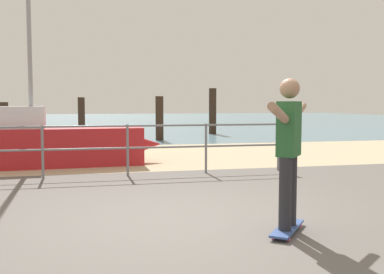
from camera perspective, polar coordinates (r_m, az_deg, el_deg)
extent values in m
cube|color=#605B56|center=(4.58, 2.74, -14.22)|extent=(24.00, 10.00, 0.04)
cube|color=tan|center=(12.32, -7.33, -2.51)|extent=(24.00, 6.00, 0.04)
cube|color=slate|center=(40.22, -11.20, 2.16)|extent=(72.00, 50.00, 0.04)
cylinder|color=slate|center=(8.88, -18.82, -1.93)|extent=(0.05, 0.05, 1.05)
cylinder|color=slate|center=(8.86, -8.35, -1.76)|extent=(0.05, 0.05, 1.05)
cylinder|color=slate|center=(9.13, 1.83, -1.54)|extent=(0.05, 0.05, 1.05)
cylinder|color=slate|center=(9.66, 11.15, -1.30)|extent=(0.05, 0.05, 1.05)
cube|color=#B21E23|center=(10.81, -18.44, -1.25)|extent=(4.48, 1.68, 0.90)
cone|color=#B21E23|center=(10.96, -6.86, -0.98)|extent=(1.15, 0.84, 0.77)
cylinder|color=gray|center=(10.94, -20.42, 13.83)|extent=(0.10, 0.10, 4.83)
cube|color=silver|center=(10.80, -21.71, 2.39)|extent=(1.26, 0.98, 0.50)
cube|color=#334C8C|center=(5.11, 12.27, -11.48)|extent=(0.66, 0.75, 0.02)
cylinder|color=#E5598C|center=(5.41, 12.13, -11.08)|extent=(0.06, 0.07, 0.06)
cylinder|color=#E5598C|center=(5.37, 13.82, -11.20)|extent=(0.06, 0.07, 0.06)
cylinder|color=#E5598C|center=(4.88, 10.54, -12.73)|extent=(0.06, 0.07, 0.06)
cylinder|color=#E5598C|center=(4.85, 12.41, -12.89)|extent=(0.06, 0.07, 0.06)
cylinder|color=#26262B|center=(5.13, 12.66, -6.70)|extent=(0.14, 0.14, 0.80)
cylinder|color=#26262B|center=(4.90, 12.02, -7.21)|extent=(0.14, 0.14, 0.80)
cube|color=#26592D|center=(4.93, 12.48, 1.05)|extent=(0.38, 0.41, 0.60)
sphere|color=#9E755B|center=(4.93, 12.56, 6.17)|extent=(0.22, 0.22, 0.22)
cylinder|color=#9E755B|center=(5.36, 13.61, 3.20)|extent=(0.42, 0.49, 0.23)
cylinder|color=#9E755B|center=(4.49, 11.20, 3.05)|extent=(0.42, 0.49, 0.23)
cylinder|color=#332319|center=(19.37, -23.19, 1.92)|extent=(0.34, 0.34, 1.53)
cylinder|color=#332319|center=(19.14, -14.15, 2.42)|extent=(0.29, 0.29, 1.73)
cylinder|color=#332319|center=(17.47, -4.24, 2.41)|extent=(0.31, 0.31, 1.76)
cylinder|color=#332319|center=(21.12, 2.69, 3.35)|extent=(0.35, 0.35, 2.20)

